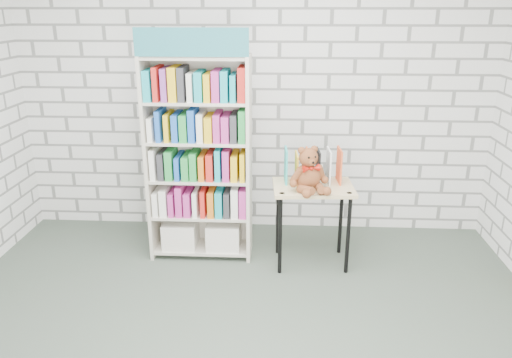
{
  "coord_description": "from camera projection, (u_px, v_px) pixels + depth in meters",
  "views": [
    {
      "loc": [
        0.28,
        -2.72,
        2.16
      ],
      "look_at": [
        0.07,
        0.95,
        0.87
      ],
      "focal_mm": 35.0,
      "sensor_mm": 36.0,
      "label": 1
    }
  ],
  "objects": [
    {
      "name": "table_books",
      "position": [
        312.0,
        166.0,
        4.24
      ],
      "size": [
        0.48,
        0.24,
        0.28
      ],
      "color": "#2BBAB5",
      "rests_on": "display_table"
    },
    {
      "name": "bookshelf",
      "position": [
        199.0,
        158.0,
        4.29
      ],
      "size": [
        0.89,
        0.35,
        1.99
      ],
      "color": "beige",
      "rests_on": "ground"
    },
    {
      "name": "room_shell",
      "position": [
        233.0,
        78.0,
        2.7
      ],
      "size": [
        4.52,
        4.02,
        2.81
      ],
      "color": "silver",
      "rests_on": "ground"
    },
    {
      "name": "teddy_bear",
      "position": [
        309.0,
        173.0,
        4.03
      ],
      "size": [
        0.34,
        0.33,
        0.37
      ],
      "color": "maroon",
      "rests_on": "display_table"
    },
    {
      "name": "ground",
      "position": [
        237.0,
        350.0,
        3.29
      ],
      "size": [
        4.5,
        4.5,
        0.0
      ],
      "primitive_type": "plane",
      "color": "#3F4B3F",
      "rests_on": "ground"
    },
    {
      "name": "display_table",
      "position": [
        313.0,
        197.0,
        4.21
      ],
      "size": [
        0.7,
        0.5,
        0.72
      ],
      "color": "tan",
      "rests_on": "ground"
    }
  ]
}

